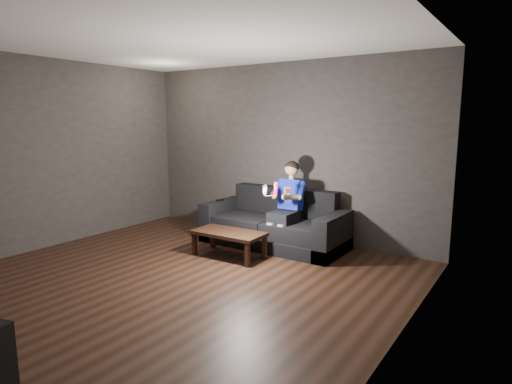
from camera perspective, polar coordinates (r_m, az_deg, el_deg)
The scene contains 11 objects.
floor at distance 5.04m, azimuth -11.58°, elevation -11.86°, with size 5.00×5.00×0.00m, color black.
back_wall at distance 6.70m, azimuth 3.49°, elevation 5.45°, with size 5.00×0.04×2.70m, color #332F2D.
left_wall at distance 6.75m, azimuth -27.10°, elevation 4.46°, with size 0.04×5.00×2.70m, color #332F2D.
right_wall at distance 3.41m, azimuth 18.55°, elevation 1.15°, with size 0.04×5.00×2.70m, color #332F2D.
ceiling at distance 4.79m, azimuth -12.70°, elevation 19.89°, with size 5.00×5.00×0.02m, color white.
sofa at distance 6.33m, azimuth 2.46°, elevation -4.71°, with size 2.12×0.91×0.82m.
child at distance 6.08m, azimuth 4.19°, elevation -0.91°, with size 0.49×0.60×1.20m.
wii_remote_red at distance 5.60m, azimuth 2.68°, elevation 0.42°, with size 0.06×0.07×0.18m.
nunchuk_white at distance 5.70m, azimuth 1.22°, elevation 0.27°, with size 0.09×0.11×0.15m.
wii_remote_black at distance 6.74m, azimuth -4.79°, elevation -1.06°, with size 0.07×0.14×0.03m.
coffee_table at distance 5.77m, azimuth -3.63°, elevation -5.73°, with size 0.99×0.52×0.35m.
Camera 1 is at (3.39, -3.26, 1.81)m, focal length 30.00 mm.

